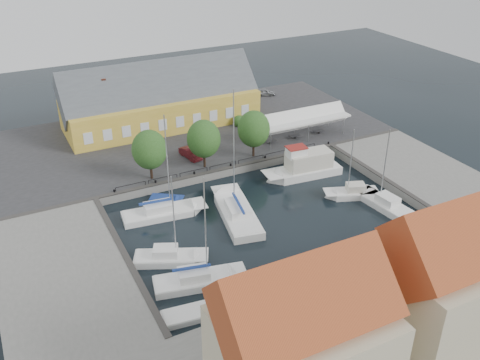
# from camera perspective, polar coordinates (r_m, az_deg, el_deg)

# --- Properties ---
(ground) EXTENTS (140.00, 140.00, 0.00)m
(ground) POSITION_cam_1_polar(r_m,az_deg,el_deg) (59.82, 2.59, -3.70)
(ground) COLOR black
(ground) RESTS_ON ground
(north_quay) EXTENTS (56.00, 26.00, 1.00)m
(north_quay) POSITION_cam_1_polar(r_m,az_deg,el_deg) (78.11, -5.64, 4.64)
(north_quay) COLOR #2D2D30
(north_quay) RESTS_ON ground
(west_quay) EXTENTS (12.00, 24.00, 1.00)m
(west_quay) POSITION_cam_1_polar(r_m,az_deg,el_deg) (52.44, -18.10, -9.84)
(west_quay) COLOR slate
(west_quay) RESTS_ON ground
(east_quay) EXTENTS (12.00, 24.00, 1.00)m
(east_quay) POSITION_cam_1_polar(r_m,az_deg,el_deg) (70.48, 19.26, 0.34)
(east_quay) COLOR slate
(east_quay) RESTS_ON ground
(south_bank) EXTENTS (56.00, 14.00, 1.00)m
(south_bank) POSITION_cam_1_polar(r_m,az_deg,el_deg) (46.24, 15.81, -15.44)
(south_bank) COLOR slate
(south_bank) RESTS_ON ground
(quay_edge_fittings) EXTENTS (56.00, 24.72, 0.40)m
(quay_edge_fittings) POSITION_cam_1_polar(r_m,az_deg,el_deg) (62.88, 0.53, -0.83)
(quay_edge_fittings) COLOR #383533
(quay_edge_fittings) RESTS_ON north_quay
(warehouse) EXTENTS (28.56, 14.00, 9.55)m
(warehouse) POSITION_cam_1_polar(r_m,az_deg,el_deg) (80.59, -8.93, 8.20)
(warehouse) COLOR gold
(warehouse) RESTS_ON north_quay
(tent_canopy) EXTENTS (14.00, 4.00, 2.83)m
(tent_canopy) POSITION_cam_1_polar(r_m,az_deg,el_deg) (75.81, 6.62, 6.44)
(tent_canopy) COLOR white
(tent_canopy) RESTS_ON north_quay
(quay_trees) EXTENTS (18.20, 4.20, 6.30)m
(quay_trees) POSITION_cam_1_polar(r_m,az_deg,el_deg) (66.31, -3.89, 4.40)
(quay_trees) COLOR black
(quay_trees) RESTS_ON north_quay
(car_silver) EXTENTS (3.92, 2.74, 1.24)m
(car_silver) POSITION_cam_1_polar(r_m,az_deg,el_deg) (92.69, 2.63, 9.35)
(car_silver) COLOR #989B9F
(car_silver) RESTS_ON north_quay
(car_red) EXTENTS (2.05, 4.06, 1.28)m
(car_red) POSITION_cam_1_polar(r_m,az_deg,el_deg) (70.20, -5.31, 2.84)
(car_red) COLOR #521217
(car_red) RESTS_ON north_quay
(center_sailboat) EXTENTS (5.36, 11.52, 14.99)m
(center_sailboat) POSITION_cam_1_polar(r_m,az_deg,el_deg) (59.17, -0.34, -3.65)
(center_sailboat) COLOR white
(center_sailboat) RESTS_ON ground
(trawler) EXTENTS (10.46, 3.92, 5.00)m
(trawler) POSITION_cam_1_polar(r_m,az_deg,el_deg) (67.93, 6.94, 1.25)
(trawler) COLOR white
(trawler) RESTS_ON ground
(east_boat_b) EXTENTS (6.79, 4.31, 9.19)m
(east_boat_b) POSITION_cam_1_polar(r_m,az_deg,el_deg) (64.51, 11.94, -1.51)
(east_boat_b) COLOR white
(east_boat_b) RESTS_ON ground
(east_boat_c) EXTENTS (3.22, 7.93, 10.00)m
(east_boat_c) POSITION_cam_1_polar(r_m,az_deg,el_deg) (63.14, 15.17, -2.63)
(east_boat_c) COLOR white
(east_boat_c) RESTS_ON ground
(west_boat_a) EXTENTS (9.72, 3.74, 12.44)m
(west_boat_a) POSITION_cam_1_polar(r_m,az_deg,el_deg) (60.04, -8.28, -3.57)
(west_boat_a) COLOR white
(west_boat_a) RESTS_ON ground
(west_boat_c) EXTENTS (7.50, 5.11, 10.00)m
(west_boat_c) POSITION_cam_1_polar(r_m,az_deg,el_deg) (52.94, -7.57, -8.38)
(west_boat_c) COLOR white
(west_boat_c) RESTS_ON ground
(west_boat_d) EXTENTS (8.97, 4.35, 11.59)m
(west_boat_d) POSITION_cam_1_polar(r_m,az_deg,el_deg) (49.96, -4.51, -10.75)
(west_boat_d) COLOR white
(west_boat_d) RESTS_ON ground
(launch_sw) EXTENTS (5.64, 2.65, 0.98)m
(launch_sw) POSITION_cam_1_polar(r_m,az_deg,el_deg) (46.89, -5.11, -14.18)
(launch_sw) COLOR white
(launch_sw) RESTS_ON ground
(launch_nw) EXTENTS (4.10, 3.50, 0.88)m
(launch_nw) POSITION_cam_1_polar(r_m,az_deg,el_deg) (62.84, -7.89, -2.17)
(launch_nw) COLOR navy
(launch_nw) RESTS_ON ground
(townhouses) EXTENTS (36.30, 8.50, 12.00)m
(townhouses) POSITION_cam_1_polar(r_m,az_deg,el_deg) (42.86, 20.70, -10.98)
(townhouses) COLOR #BFB393
(townhouses) RESTS_ON south_bank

